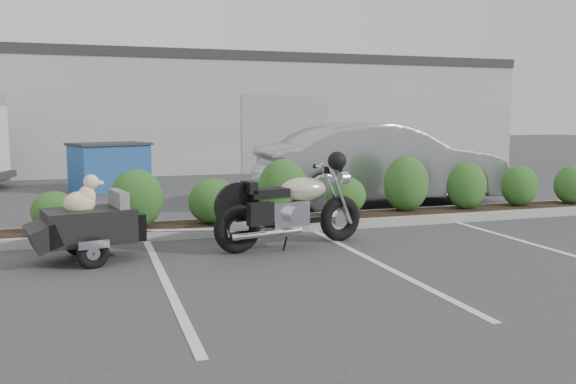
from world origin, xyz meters
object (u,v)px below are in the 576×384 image
object	(u,v)px
pet_trailer	(88,224)
dumpster	(110,166)
motorcycle	(292,209)
sedan	(382,164)

from	to	relation	value
pet_trailer	dumpster	world-z (taller)	dumpster
dumpster	pet_trailer	bearing A→B (deg)	-114.81
pet_trailer	motorcycle	bearing A→B (deg)	-12.02
motorcycle	dumpster	distance (m)	8.20
sedan	dumpster	bearing A→B (deg)	52.32
motorcycle	dumpster	world-z (taller)	motorcycle
motorcycle	sedan	world-z (taller)	sedan
pet_trailer	dumpster	size ratio (longest dim) A/B	0.89
motorcycle	pet_trailer	xyz separation A→B (m)	(-2.79, 0.02, -0.07)
motorcycle	dumpster	bearing A→B (deg)	94.32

